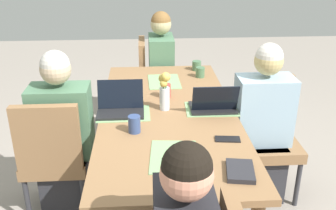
{
  "coord_description": "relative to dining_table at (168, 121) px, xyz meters",
  "views": [
    {
      "loc": [
        -2.46,
        0.16,
        1.86
      ],
      "look_at": [
        0.0,
        0.0,
        0.78
      ],
      "focal_mm": 41.71,
      "sensor_mm": 36.0,
      "label": 1
    }
  ],
  "objects": [
    {
      "name": "chair_head_right_left_mid",
      "position": [
        1.33,
        0.06,
        -0.16
      ],
      "size": [
        0.44,
        0.44,
        0.9
      ],
      "color": "olive",
      "rests_on": "ground_plane"
    },
    {
      "name": "phone_silver",
      "position": [
        0.29,
        0.29,
        0.08
      ],
      "size": [
        0.17,
        0.13,
        0.01
      ],
      "primitive_type": "cube",
      "rotation": [
        0.0,
        0.0,
        0.45
      ],
      "color": "silver",
      "rests_on": "dining_table"
    },
    {
      "name": "person_head_right_left_mid",
      "position": [
        1.27,
        -0.01,
        -0.13
      ],
      "size": [
        0.4,
        0.36,
        1.19
      ],
      "color": "#2D2D33",
      "rests_on": "ground_plane"
    },
    {
      "name": "coffee_mug_near_right",
      "position": [
        0.26,
        0.0,
        0.13
      ],
      "size": [
        0.07,
        0.07,
        0.1
      ],
      "primitive_type": "cylinder",
      "color": "#AD3D38",
      "rests_on": "dining_table"
    },
    {
      "name": "laptop_near_left_near",
      "position": [
        -0.01,
        -0.32,
        0.12
      ],
      "size": [
        0.22,
        0.32,
        0.21
      ],
      "color": "black",
      "rests_on": "dining_table"
    },
    {
      "name": "coffee_mug_near_left",
      "position": [
        -0.29,
        0.23,
        0.13
      ],
      "size": [
        0.08,
        0.08,
        0.11
      ],
      "primitive_type": "cylinder",
      "color": "#33477A",
      "rests_on": "dining_table"
    },
    {
      "name": "chair_near_left_near",
      "position": [
        0.12,
        -0.75,
        -0.16
      ],
      "size": [
        0.44,
        0.44,
        0.9
      ],
      "color": "olive",
      "rests_on": "ground_plane"
    },
    {
      "name": "placemat_head_left_right_near",
      "position": [
        -0.6,
        0.01,
        0.08
      ],
      "size": [
        0.38,
        0.29,
        0.0
      ],
      "primitive_type": "cube",
      "rotation": [
        0.0,
        0.0,
        -0.08
      ],
      "color": "#7FAD70",
      "rests_on": "dining_table"
    },
    {
      "name": "placemat_near_left_near",
      "position": [
        0.02,
        -0.31,
        0.08
      ],
      "size": [
        0.27,
        0.37,
        0.0
      ],
      "primitive_type": "cube",
      "rotation": [
        0.0,
        0.0,
        1.54
      ],
      "color": "#7FAD70",
      "rests_on": "dining_table"
    },
    {
      "name": "placemat_far_left_far",
      "position": [
        -0.02,
        0.31,
        0.08
      ],
      "size": [
        0.27,
        0.36,
        0.0
      ],
      "primitive_type": "cube",
      "rotation": [
        0.0,
        0.0,
        -1.55
      ],
      "color": "#7FAD70",
      "rests_on": "dining_table"
    },
    {
      "name": "book_red_cover",
      "position": [
        -0.79,
        -0.32,
        0.09
      ],
      "size": [
        0.22,
        0.17,
        0.03
      ],
      "primitive_type": "cube",
      "rotation": [
        0.0,
        0.0,
        -0.16
      ],
      "color": "#28282D",
      "rests_on": "dining_table"
    },
    {
      "name": "laptop_far_left_far",
      "position": [
        0.01,
        0.33,
        0.12
      ],
      "size": [
        0.22,
        0.32,
        0.21
      ],
      "color": "black",
      "rests_on": "dining_table"
    },
    {
      "name": "phone_black",
      "position": [
        -0.43,
        -0.33,
        0.08
      ],
      "size": [
        0.09,
        0.16,
        0.01
      ],
      "primitive_type": "cube",
      "rotation": [
        0.0,
        0.0,
        1.46
      ],
      "color": "black",
      "rests_on": "dining_table"
    },
    {
      "name": "person_near_left_near",
      "position": [
        0.05,
        -0.69,
        -0.13
      ],
      "size": [
        0.36,
        0.4,
        1.19
      ],
      "color": "#2D2D33",
      "rests_on": "ground_plane"
    },
    {
      "name": "placemat_head_right_left_mid",
      "position": [
        0.6,
        -0.01,
        0.08
      ],
      "size": [
        0.37,
        0.27,
        0.0
      ],
      "primitive_type": "cube",
      "rotation": [
        0.0,
        0.0,
        3.16
      ],
      "color": "#7FAD70",
      "rests_on": "dining_table"
    },
    {
      "name": "flower_vase",
      "position": [
        0.04,
        0.02,
        0.24
      ],
      "size": [
        0.09,
        0.08,
        0.28
      ],
      "color": "silver",
      "rests_on": "dining_table"
    },
    {
      "name": "dining_table",
      "position": [
        0.0,
        0.0,
        0.0
      ],
      "size": [
        2.03,
        0.93,
        0.73
      ],
      "color": "olive",
      "rests_on": "ground_plane"
    },
    {
      "name": "ground_plane",
      "position": [
        0.0,
        0.0,
        -0.66
      ],
      "size": [
        10.0,
        10.0,
        0.0
      ],
      "primitive_type": "plane",
      "color": "gray"
    },
    {
      "name": "coffee_mug_centre_left",
      "position": [
        0.89,
        -0.32,
        0.12
      ],
      "size": [
        0.08,
        0.08,
        0.09
      ],
      "primitive_type": "cylinder",
      "color": "#47704C",
      "rests_on": "dining_table"
    },
    {
      "name": "coffee_mug_centre_right",
      "position": [
        0.7,
        -0.32,
        0.12
      ],
      "size": [
        0.08,
        0.08,
        0.09
      ],
      "primitive_type": "cylinder",
      "color": "#47704C",
      "rests_on": "dining_table"
    },
    {
      "name": "person_far_left_far",
      "position": [
        -0.05,
        0.72,
        -0.13
      ],
      "size": [
        0.36,
        0.4,
        1.19
      ],
      "color": "#2D2D33",
      "rests_on": "ground_plane"
    },
    {
      "name": "chair_far_left_far",
      "position": [
        -0.12,
        0.78,
        -0.16
      ],
      "size": [
        0.44,
        0.44,
        0.9
      ],
      "color": "olive",
      "rests_on": "ground_plane"
    }
  ]
}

